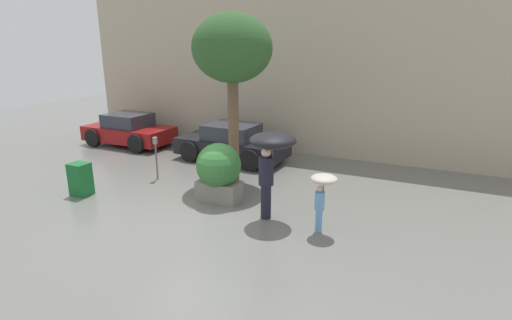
{
  "coord_description": "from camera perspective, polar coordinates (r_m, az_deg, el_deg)",
  "views": [
    {
      "loc": [
        5.19,
        -7.49,
        4.0
      ],
      "look_at": [
        0.91,
        1.6,
        1.05
      ],
      "focal_mm": 28.0,
      "sensor_mm": 36.0,
      "label": 1
    }
  ],
  "objects": [
    {
      "name": "newspaper_box",
      "position": [
        11.84,
        -23.78,
        -2.53
      ],
      "size": [
        0.5,
        0.44,
        0.9
      ],
      "color": "#19662D",
      "rests_on": "ground"
    },
    {
      "name": "parked_car_near",
      "position": [
        14.11,
        -3.48,
        2.38
      ],
      "size": [
        3.93,
        2.02,
        1.29
      ],
      "rotation": [
        0.0,
        0.0,
        1.54
      ],
      "color": "black",
      "rests_on": "ground"
    },
    {
      "name": "person_child",
      "position": [
        8.64,
        9.46,
        -4.11
      ],
      "size": [
        0.57,
        0.57,
        1.34
      ],
      "rotation": [
        0.0,
        0.0,
        -0.53
      ],
      "color": "#669ED1",
      "rests_on": "ground"
    },
    {
      "name": "person_adult",
      "position": [
        9.01,
        2.15,
        1.22
      ],
      "size": [
        1.06,
        1.06,
        2.08
      ],
      "rotation": [
        0.0,
        0.0,
        0.03
      ],
      "color": "#1E1E2D",
      "rests_on": "ground"
    },
    {
      "name": "street_tree",
      "position": [
        11.35,
        -3.42,
        15.32
      ],
      "size": [
        2.23,
        2.23,
        4.82
      ],
      "color": "brown",
      "rests_on": "ground"
    },
    {
      "name": "parked_car_far",
      "position": [
        17.01,
        -17.69,
        4.05
      ],
      "size": [
        3.63,
        1.94,
        1.29
      ],
      "rotation": [
        0.0,
        0.0,
        1.56
      ],
      "color": "maroon",
      "rests_on": "ground"
    },
    {
      "name": "planter_box",
      "position": [
        10.35,
        -5.34,
        -1.49
      ],
      "size": [
        1.17,
        1.17,
        1.56
      ],
      "color": "gray",
      "rests_on": "ground"
    },
    {
      "name": "parking_meter",
      "position": [
        12.33,
        -14.14,
        1.49
      ],
      "size": [
        0.14,
        0.14,
        1.31
      ],
      "color": "#595B60",
      "rests_on": "ground"
    },
    {
      "name": "ground_plane",
      "position": [
        9.95,
        -8.78,
        -7.54
      ],
      "size": [
        40.0,
        40.0,
        0.0
      ],
      "primitive_type": "plane",
      "color": "slate"
    },
    {
      "name": "building_facade",
      "position": [
        14.96,
        4.96,
        12.47
      ],
      "size": [
        18.0,
        0.3,
        6.0
      ],
      "color": "#B7A88E",
      "rests_on": "ground"
    }
  ]
}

